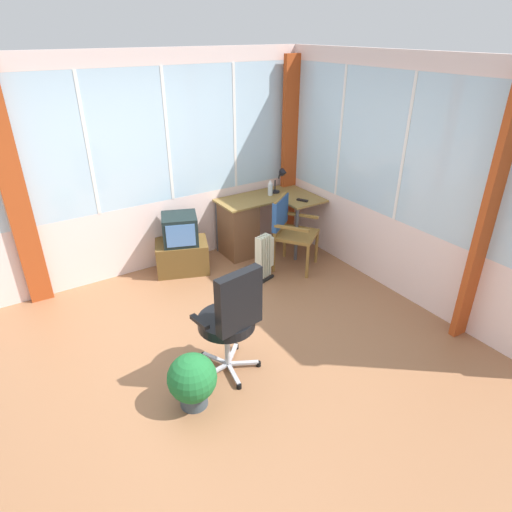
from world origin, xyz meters
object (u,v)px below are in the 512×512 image
Objects in this scene: tv_remote at (302,200)px; potted_plant at (192,380)px; desk_lamp at (282,177)px; wooden_armchair at (287,224)px; spray_bottle at (270,188)px; space_heater at (265,257)px; office_chair at (232,315)px; tv_on_stand at (182,247)px; desk at (242,226)px.

potted_plant is at bearing -171.40° from tv_remote.
wooden_armchair is (-0.34, -0.61, -0.39)m from desk_lamp.
wooden_armchair is (-0.37, -0.18, -0.18)m from tv_remote.
spray_bottle is 0.37× the size of space_heater.
desk_lamp is at bearing 45.85° from office_chair.
tv_on_stand is at bearing 78.58° from office_chair.
tv_remote is 0.69× the size of spray_bottle.
potted_plant is at bearing -129.48° from desk.
tv_on_stand is at bearing 138.48° from tv_remote.
potted_plant is (-0.46, -0.15, -0.37)m from office_chair.
spray_bottle is at bearing 76.11° from wooden_armchair.
tv_on_stand is (-1.53, -0.01, -0.64)m from desk_lamp.
wooden_armchair is 0.53m from space_heater.
office_chair is (-1.74, -1.99, -0.23)m from spray_bottle.
spray_bottle reaches higher than desk.
desk_lamp reaches higher than tv_on_stand.
space_heater is at bearing -99.51° from desk.
tv_on_stand is at bearing -179.66° from desk_lamp.
desk_lamp is at bearing 60.58° from wooden_armchair.
desk_lamp is 0.45× the size of tv_on_stand.
space_heater is at bearing -136.20° from desk_lamp.
spray_bottle is 0.20× the size of office_chair.
tv_remote is 0.97m from space_heater.
potted_plant is at bearing -139.24° from space_heater.
potted_plant is (-2.43, -1.72, -0.51)m from tv_remote.
wooden_armchair is 0.86× the size of office_chair.
desk is 0.87m from tv_remote.
spray_bottle reaches higher than wooden_armchair.
office_chair reaches higher than tv_on_stand.
desk_lamp reaches higher than office_chair.
potted_plant is (-2.20, -2.14, -0.60)m from spray_bottle.
space_heater is (0.78, -0.72, -0.04)m from tv_on_stand.
desk is 0.85m from desk_lamp.
office_chair is (-1.97, -1.57, -0.14)m from tv_remote.
spray_bottle is at bearing 44.09° from potted_plant.
tv_on_stand is at bearing 67.96° from potted_plant.
office_chair is 2.05m from tv_on_stand.
potted_plant is at bearing -143.27° from wooden_armchair.
tv_remote is 0.16× the size of wooden_armchair.
spray_bottle is at bearing -0.03° from desk.
wooden_armchair is (-0.15, -0.60, -0.27)m from spray_bottle.
desk is 5.91× the size of spray_bottle.
tv_remote is at bearing -14.87° from tv_on_stand.
desk_lamp is 2.28× the size of tv_remote.
desk is 3.73× the size of desk_lamp.
desk_lamp is 0.47m from tv_remote.
desk is 8.51× the size of tv_remote.
desk is 2.21× the size of space_heater.
desk_lamp is 1.25m from space_heater.
tv_on_stand is at bearing 137.13° from space_heater.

